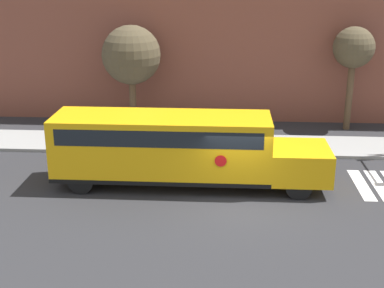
# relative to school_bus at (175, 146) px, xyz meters

# --- Properties ---
(ground_plane) EXTENTS (60.00, 60.00, 0.00)m
(ground_plane) POSITION_rel_school_bus_xyz_m (2.48, -1.55, -1.64)
(ground_plane) COLOR #28282B
(sidewalk_strip) EXTENTS (44.00, 3.00, 0.15)m
(sidewalk_strip) POSITION_rel_school_bus_xyz_m (2.48, 4.95, -1.56)
(sidewalk_strip) COLOR gray
(sidewalk_strip) RESTS_ON ground
(building_backdrop) EXTENTS (32.00, 4.00, 12.01)m
(building_backdrop) POSITION_rel_school_bus_xyz_m (2.48, 11.45, 4.37)
(building_backdrop) COLOR brown
(building_backdrop) RESTS_ON ground
(school_bus) EXTENTS (10.82, 2.57, 2.86)m
(school_bus) POSITION_rel_school_bus_xyz_m (0.00, 0.00, 0.00)
(school_bus) COLOR #EAA80F
(school_bus) RESTS_ON ground
(tree_near_sidewalk) EXTENTS (3.09, 3.09, 5.50)m
(tree_near_sidewalk) POSITION_rel_school_bus_xyz_m (-3.04, 7.82, 2.29)
(tree_near_sidewalk) COLOR brown
(tree_near_sidewalk) RESTS_ON ground
(tree_far_sidewalk) EXTENTS (2.14, 2.14, 5.46)m
(tree_far_sidewalk) POSITION_rel_school_bus_xyz_m (8.48, 8.29, 2.64)
(tree_far_sidewalk) COLOR brown
(tree_far_sidewalk) RESTS_ON ground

